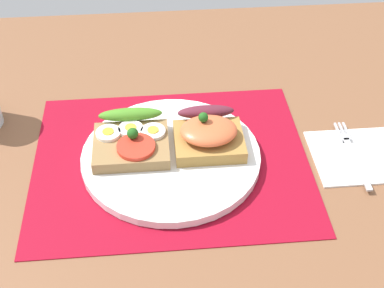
% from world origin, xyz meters
% --- Properties ---
extents(ground_plane, '(1.20, 0.90, 0.03)m').
position_xyz_m(ground_plane, '(0.00, 0.00, -0.02)').
color(ground_plane, brown).
extents(placemat, '(0.39, 0.32, 0.00)m').
position_xyz_m(placemat, '(0.00, 0.00, 0.00)').
color(placemat, maroon).
rests_on(placemat, ground_plane).
extents(plate, '(0.25, 0.25, 0.01)m').
position_xyz_m(plate, '(0.00, 0.00, 0.01)').
color(plate, white).
rests_on(plate, placemat).
extents(sandwich_egg_tomato, '(0.11, 0.10, 0.04)m').
position_xyz_m(sandwich_egg_tomato, '(-0.05, 0.02, 0.03)').
color(sandwich_egg_tomato, olive).
rests_on(sandwich_egg_tomato, plate).
extents(sandwich_salmon, '(0.10, 0.10, 0.06)m').
position_xyz_m(sandwich_salmon, '(0.05, 0.01, 0.04)').
color(sandwich_salmon, '#A37839').
rests_on(sandwich_salmon, plate).
extents(napkin, '(0.13, 0.12, 0.01)m').
position_xyz_m(napkin, '(0.27, -0.01, 0.00)').
color(napkin, white).
rests_on(napkin, ground_plane).
extents(fork, '(0.02, 0.14, 0.00)m').
position_xyz_m(fork, '(0.26, -0.01, 0.01)').
color(fork, '#B7B7BC').
rests_on(fork, napkin).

